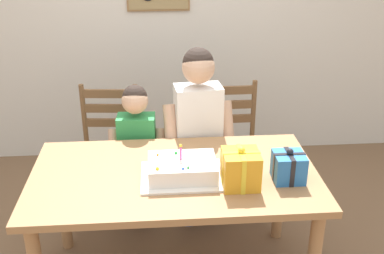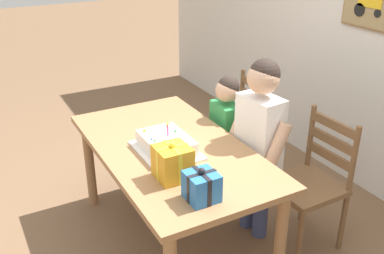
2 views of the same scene
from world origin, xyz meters
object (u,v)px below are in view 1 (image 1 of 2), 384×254
dining_table (175,187)px  chair_right (230,147)px  gift_box_red_large (289,167)px  birthday_cake (182,169)px  child_younger (137,145)px  chair_left (109,151)px  gift_box_beside_cake (241,169)px  child_older (198,123)px

dining_table → chair_right: 0.93m
gift_box_red_large → chair_right: 0.99m
dining_table → birthday_cake: bearing=-51.7°
birthday_cake → chair_right: birthday_cake is taller
chair_right → child_younger: (-0.66, -0.25, 0.17)m
gift_box_red_large → chair_left: 1.43m
birthday_cake → gift_box_red_large: birthday_cake is taller
dining_table → child_younger: bearing=111.8°
gift_box_beside_cake → chair_right: 1.02m
dining_table → child_younger: (-0.22, 0.55, -0.00)m
gift_box_red_large → child_younger: bearing=140.7°
birthday_cake → child_older: bearing=77.0°
dining_table → birthday_cake: 0.16m
dining_table → chair_right: size_ratio=1.70×
birthday_cake → gift_box_red_large: (0.56, -0.07, 0.03)m
chair_right → chair_left: bearing=-180.0°
chair_left → chair_right: (0.88, 0.00, 0.00)m
gift_box_red_large → gift_box_beside_cake: gift_box_beside_cake is taller
child_older → child_younger: (-0.40, 0.00, -0.14)m
gift_box_red_large → chair_left: (-1.04, 0.92, -0.34)m
gift_box_beside_cake → birthday_cake: bearing=161.1°
dining_table → child_older: child_older is taller
chair_right → birthday_cake: bearing=-115.2°
dining_table → chair_left: size_ratio=1.70×
chair_right → gift_box_beside_cake: bearing=-96.3°
dining_table → chair_left: 0.93m
gift_box_beside_cake → gift_box_red_large: bearing=7.6°
chair_left → child_younger: (0.22, -0.25, 0.17)m
gift_box_red_large → child_older: (-0.42, 0.67, -0.03)m
gift_box_red_large → chair_right: chair_right is taller
birthday_cake → child_younger: bearing=113.4°
chair_left → child_older: (0.62, -0.25, 0.31)m
birthday_cake → child_younger: child_younger is taller
child_older → child_younger: 0.43m
gift_box_red_large → child_younger: 1.07m
gift_box_red_large → chair_right: (-0.16, 0.92, -0.34)m
gift_box_red_large → child_older: child_older is taller
dining_table → birthday_cake: size_ratio=3.56×
gift_box_beside_cake → chair_right: bearing=83.7°
birthday_cake → chair_right: size_ratio=0.48×
dining_table → birthday_cake: birthday_cake is taller
child_older → dining_table: bearing=-108.0°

